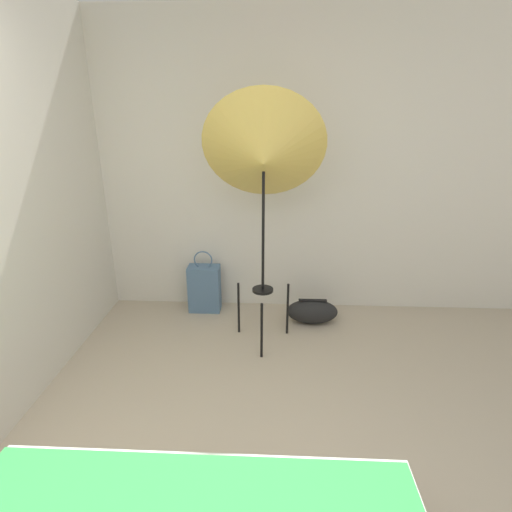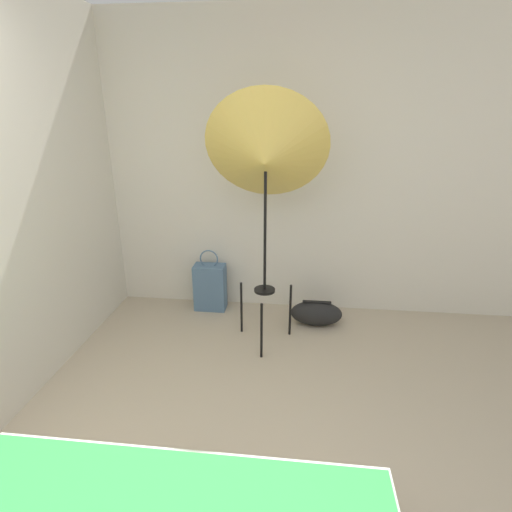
# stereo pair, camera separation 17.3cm
# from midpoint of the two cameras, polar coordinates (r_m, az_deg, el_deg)

# --- Properties ---
(wall_back) EXTENTS (8.00, 0.05, 2.60)m
(wall_back) POSITION_cam_midpoint_polar(r_m,az_deg,el_deg) (3.62, 0.04, 12.17)
(wall_back) COLOR beige
(wall_back) RESTS_ON ground_plane
(photo_umbrella) EXTENTS (0.91, 0.63, 1.96)m
(photo_umbrella) POSITION_cam_midpoint_polar(r_m,az_deg,el_deg) (2.89, 3.15, 14.05)
(photo_umbrella) COLOR black
(photo_umbrella) RESTS_ON ground_plane
(tote_bag) EXTENTS (0.29, 0.17, 0.60)m
(tote_bag) POSITION_cam_midpoint_polar(r_m,az_deg,el_deg) (3.81, -5.28, -4.41)
(tote_bag) COLOR slate
(tote_bag) RESTS_ON ground_plane
(duffel_bag) EXTENTS (0.45, 0.22, 0.23)m
(duffel_bag) POSITION_cam_midpoint_polar(r_m,az_deg,el_deg) (3.62, 9.97, -8.09)
(duffel_bag) COLOR black
(duffel_bag) RESTS_ON ground_plane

